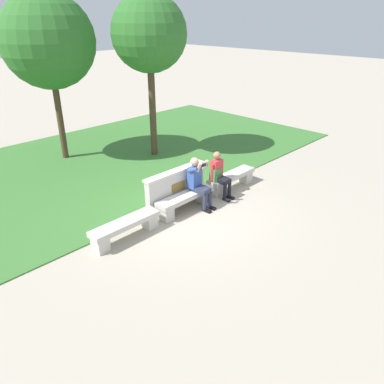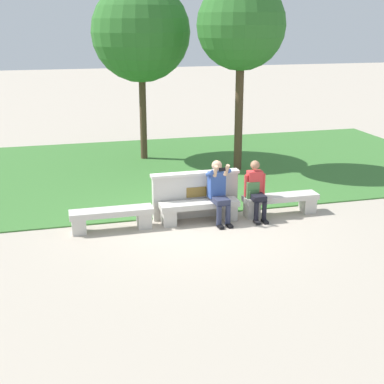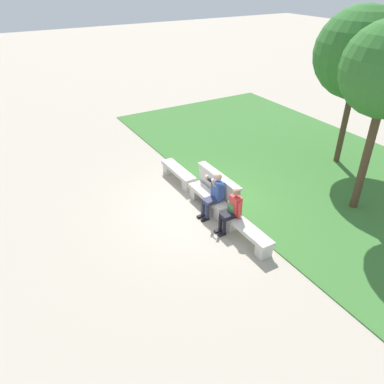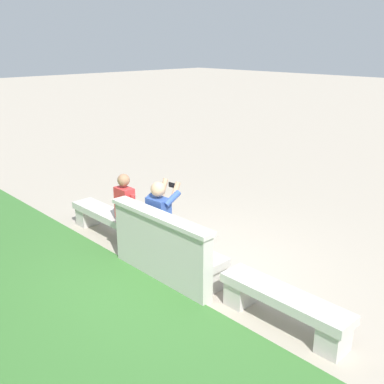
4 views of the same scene
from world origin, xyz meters
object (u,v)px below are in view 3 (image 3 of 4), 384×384
(bench_mid, at_px, (247,232))
(backpack, at_px, (233,209))
(person_photographer, at_px, (214,193))
(tree_left_background, at_px, (360,54))
(bench_main, at_px, (178,173))
(bench_near, at_px, (208,199))
(person_distant, at_px, (232,209))

(bench_mid, height_order, backpack, backpack)
(bench_mid, bearing_deg, person_photographer, -176.98)
(bench_mid, xyz_separation_m, tree_left_background, (-2.07, 5.71, 3.50))
(bench_main, height_order, bench_near, same)
(bench_near, xyz_separation_m, person_distant, (1.25, -0.07, 0.38))
(person_distant, xyz_separation_m, backpack, (-0.06, 0.08, -0.05))
(tree_left_background, bearing_deg, person_distant, -75.90)
(person_distant, relative_size, backpack, 2.94)
(bench_mid, relative_size, tree_left_background, 0.32)
(bench_mid, bearing_deg, person_distant, -173.84)
(bench_mid, xyz_separation_m, backpack, (-0.68, 0.01, 0.33))
(tree_left_background, bearing_deg, bench_main, -106.16)
(person_photographer, bearing_deg, bench_mid, 3.02)
(person_distant, distance_m, backpack, 0.11)
(bench_main, xyz_separation_m, bench_mid, (3.72, 0.00, 0.00))
(person_photographer, xyz_separation_m, backpack, (0.79, 0.09, -0.11))
(bench_mid, relative_size, backpack, 3.97)
(bench_near, relative_size, person_photographer, 1.29)
(bench_main, xyz_separation_m, bench_near, (1.86, 0.00, 0.00))
(person_photographer, height_order, tree_left_background, tree_left_background)
(backpack, distance_m, tree_left_background, 6.67)
(backpack, height_order, tree_left_background, tree_left_background)
(bench_main, bearing_deg, person_photographer, -1.97)
(bench_mid, distance_m, backpack, 0.76)
(bench_near, bearing_deg, backpack, 0.49)
(bench_main, distance_m, bench_near, 1.86)
(bench_near, height_order, backpack, backpack)
(bench_mid, height_order, person_photographer, person_photographer)
(person_distant, bearing_deg, bench_mid, 6.16)
(backpack, bearing_deg, person_photographer, -173.66)
(tree_left_background, bearing_deg, bench_near, -87.94)
(bench_main, xyz_separation_m, person_distant, (3.11, -0.07, 0.38))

